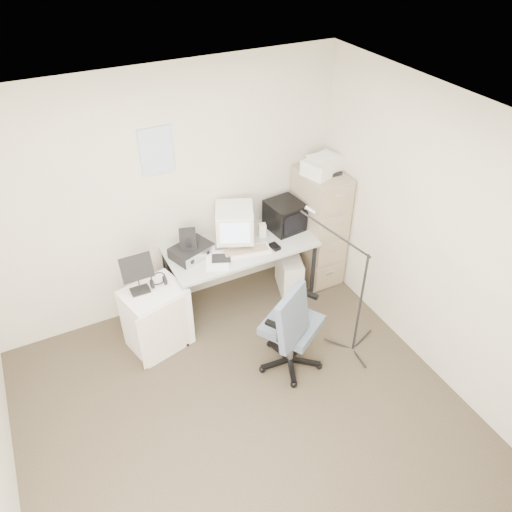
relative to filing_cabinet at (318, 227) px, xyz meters
name	(u,v)px	position (x,y,z in m)	size (l,w,h in m)	color
floor	(249,424)	(-1.58, -1.48, -0.66)	(3.60, 3.60, 0.01)	#31291A
ceiling	(245,148)	(-1.58, -1.48, 1.85)	(3.60, 3.60, 0.01)	white
wall_back	(164,199)	(-1.58, 0.32, 0.60)	(3.60, 0.02, 2.50)	beige
wall_right	(443,247)	(0.22, -1.48, 0.60)	(0.02, 3.60, 2.50)	beige
wall_calendar	(156,151)	(-1.60, 0.31, 1.10)	(0.30, 0.02, 0.44)	white
filing_cabinet	(318,227)	(0.00, 0.00, 0.00)	(0.40, 0.60, 1.30)	gray
printer	(323,166)	(0.00, 0.01, 0.73)	(0.40, 0.27, 0.15)	silver
desk	(241,273)	(-0.95, -0.03, -0.29)	(1.50, 0.70, 0.73)	#B5B5A6
crt_monitor	(235,226)	(-0.98, 0.04, 0.28)	(0.36, 0.38, 0.40)	silver
crt_tv	(285,216)	(-0.40, 0.05, 0.23)	(0.33, 0.35, 0.30)	black
desk_speaker	(262,230)	(-0.68, 0.02, 0.15)	(0.07, 0.07, 0.14)	beige
keyboard	(246,251)	(-0.96, -0.17, 0.09)	(0.47, 0.17, 0.03)	silver
mouse	(275,247)	(-0.67, -0.23, 0.10)	(0.07, 0.12, 0.04)	black
radio_receiver	(191,251)	(-1.45, 0.03, 0.13)	(0.38, 0.27, 0.11)	black
radio_speaker	(188,239)	(-1.47, 0.05, 0.27)	(0.16, 0.15, 0.16)	black
papers	(218,261)	(-1.27, -0.18, 0.09)	(0.22, 0.30, 0.02)	white
pc_tower	(289,273)	(-0.41, -0.11, -0.42)	(0.22, 0.49, 0.45)	silver
office_chair	(292,323)	(-0.94, -1.06, -0.13)	(0.60, 0.60, 1.04)	slate
side_cart	(157,318)	(-1.95, -0.25, -0.31)	(0.54, 0.43, 0.67)	white
music_stand	(137,273)	(-2.05, -0.19, 0.23)	(0.28, 0.15, 0.41)	black
headphones	(158,281)	(-1.87, -0.20, 0.07)	(0.16, 0.16, 0.03)	black
mic_stand	(363,290)	(-0.29, -1.18, 0.10)	(0.02, 0.02, 1.50)	black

